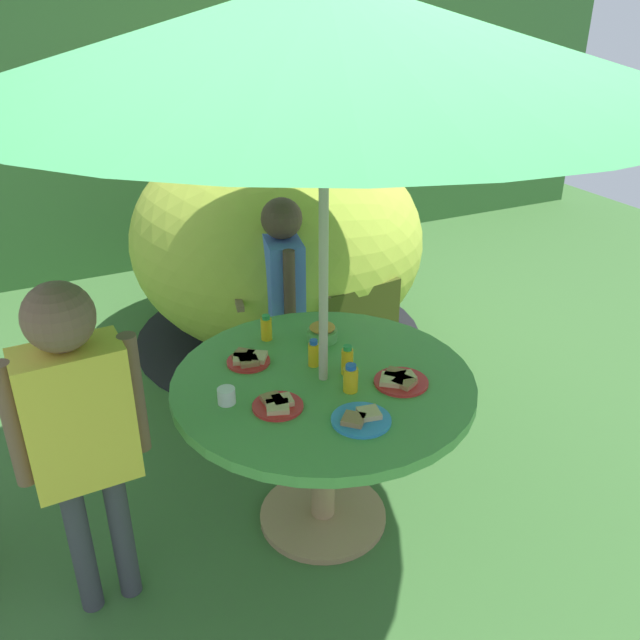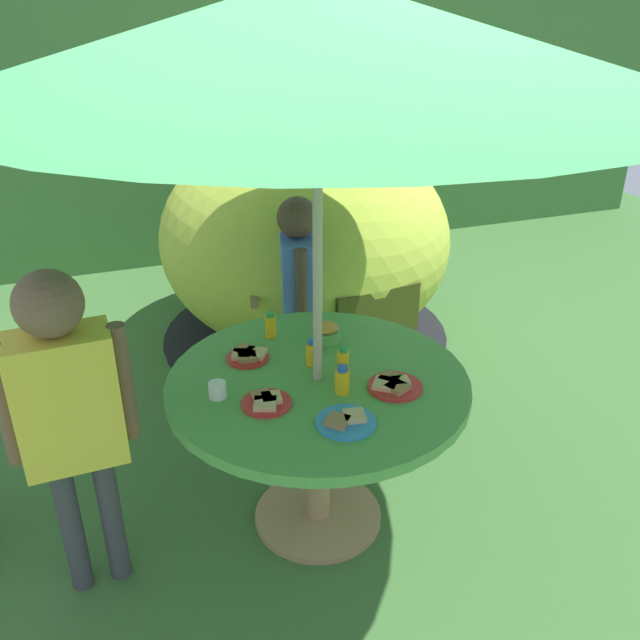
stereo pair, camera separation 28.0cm
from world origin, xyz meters
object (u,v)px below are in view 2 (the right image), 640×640
(plate_front_edge, at_px, (394,385))
(plate_back_edge, at_px, (266,402))
(wooden_chair, at_px, (293,296))
(dome_tent, at_px, (305,239))
(patio_umbrella, at_px, (317,32))
(child_in_blue_shirt, at_px, (298,280))
(juice_bottle_far_left, at_px, (270,326))
(plate_mid_left, at_px, (248,355))
(cup_near, at_px, (217,390))
(garden_table, at_px, (318,406))
(snack_bowl, at_px, (326,333))
(juice_bottle_far_right, at_px, (343,362))
(child_in_yellow_shirt, at_px, (67,400))
(juice_bottle_near_left, at_px, (342,380))
(plate_center_front, at_px, (346,421))
(juice_bottle_near_right, at_px, (311,353))

(plate_front_edge, relative_size, plate_back_edge, 1.12)
(wooden_chair, bearing_deg, dome_tent, 78.29)
(plate_back_edge, bearing_deg, wooden_chair, 68.43)
(patio_umbrella, distance_m, child_in_blue_shirt, 1.53)
(wooden_chair, bearing_deg, juice_bottle_far_left, -101.94)
(child_in_blue_shirt, xyz_separation_m, plate_mid_left, (-0.43, -0.63, -0.03))
(cup_near, bearing_deg, child_in_blue_shirt, 55.43)
(garden_table, bearing_deg, plate_back_edge, -155.31)
(snack_bowl, bearing_deg, plate_front_edge, -75.59)
(plate_mid_left, distance_m, juice_bottle_far_right, 0.42)
(plate_mid_left, height_order, juice_bottle_far_left, juice_bottle_far_left)
(child_in_yellow_shirt, bearing_deg, child_in_blue_shirt, 36.67)
(garden_table, bearing_deg, dome_tent, 73.51)
(wooden_chair, height_order, child_in_blue_shirt, child_in_blue_shirt)
(plate_back_edge, bearing_deg, plate_mid_left, 87.27)
(garden_table, bearing_deg, plate_mid_left, 132.52)
(plate_back_edge, bearing_deg, juice_bottle_near_left, -2.88)
(plate_center_front, relative_size, juice_bottle_near_left, 1.89)
(garden_table, distance_m, juice_bottle_far_right, 0.22)
(child_in_yellow_shirt, relative_size, plate_center_front, 6.12)
(patio_umbrella, bearing_deg, plate_back_edge, -155.31)
(patio_umbrella, xyz_separation_m, plate_center_front, (-0.01, -0.32, -1.27))
(plate_center_front, bearing_deg, cup_near, 140.76)
(snack_bowl, distance_m, plate_mid_left, 0.37)
(plate_center_front, bearing_deg, juice_bottle_far_left, 95.85)
(plate_front_edge, bearing_deg, plate_back_edge, 173.95)
(plate_center_front, distance_m, cup_near, 0.51)
(patio_umbrella, relative_size, plate_back_edge, 12.54)
(child_in_blue_shirt, bearing_deg, dome_tent, 172.59)
(plate_back_edge, height_order, juice_bottle_near_left, juice_bottle_near_left)
(wooden_chair, relative_size, child_in_yellow_shirt, 0.76)
(plate_mid_left, bearing_deg, plate_front_edge, -40.49)
(garden_table, bearing_deg, plate_front_edge, -32.80)
(garden_table, relative_size, child_in_yellow_shirt, 0.91)
(wooden_chair, height_order, juice_bottle_near_right, wooden_chair)
(juice_bottle_near_right, height_order, juice_bottle_far_right, juice_bottle_far_right)
(garden_table, height_order, plate_front_edge, plate_front_edge)
(child_in_blue_shirt, xyz_separation_m, plate_center_front, (-0.21, -1.20, -0.03))
(child_in_yellow_shirt, bearing_deg, juice_bottle_far_left, 25.19)
(child_in_blue_shirt, xyz_separation_m, plate_back_edge, (-0.44, -0.99, -0.03))
(child_in_yellow_shirt, xyz_separation_m, cup_near, (0.53, 0.04, -0.09))
(juice_bottle_far_right, bearing_deg, plate_center_front, -109.09)
(patio_umbrella, height_order, child_in_yellow_shirt, patio_umbrella)
(plate_center_front, xyz_separation_m, juice_bottle_near_left, (0.06, 0.20, 0.04))
(juice_bottle_near_left, bearing_deg, wooden_chair, 81.23)
(snack_bowl, distance_m, juice_bottle_far_left, 0.25)
(child_in_blue_shirt, height_order, snack_bowl, child_in_blue_shirt)
(juice_bottle_near_right, xyz_separation_m, cup_near, (-0.41, -0.11, -0.02))
(plate_front_edge, height_order, juice_bottle_near_left, juice_bottle_near_left)
(child_in_blue_shirt, xyz_separation_m, juice_bottle_far_right, (-0.10, -0.88, 0.02))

